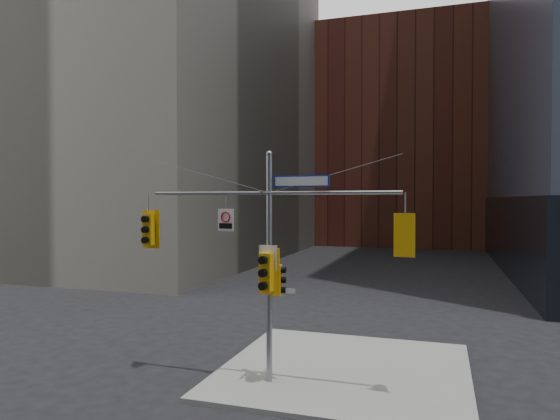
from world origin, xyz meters
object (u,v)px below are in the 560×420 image
Objects in this scene: street_sign_blade at (301,181)px; regulatory_sign_arm at (226,219)px; traffic_light_east_arm at (405,235)px; traffic_light_pole_side at (279,280)px; traffic_light_west_arm at (149,229)px; signal_assembly at (269,244)px; traffic_light_pole_front at (266,272)px.

regulatory_sign_arm is at bearing -173.81° from street_sign_blade.
traffic_light_east_arm is at bearing 5.61° from street_sign_blade.
traffic_light_west_arm is at bearing 82.49° from traffic_light_pole_side.
street_sign_blade is (-3.06, 0.00, 1.55)m from traffic_light_east_arm.
signal_assembly is at bearing 0.62° from traffic_light_west_arm.
traffic_light_pole_front is at bearing -159.50° from street_sign_blade.
street_sign_blade reaches higher than traffic_light_pole_side.
traffic_light_west_arm is at bearing 179.82° from signal_assembly.
street_sign_blade is 2.74m from regulatory_sign_arm.
traffic_light_pole_front is (0.00, -0.27, -0.82)m from signal_assembly.
traffic_light_west_arm is 4.46m from traffic_light_pole_front.
traffic_light_west_arm is at bearing -175.32° from traffic_light_pole_front.
traffic_light_west_arm is 1.39× the size of traffic_light_pole_side.
street_sign_blade is at bearing 23.26° from traffic_light_pole_front.
traffic_light_west_arm is 0.72× the size of street_sign_blade.
traffic_light_west_arm is 1.05× the size of traffic_light_east_arm.
traffic_light_pole_front is 2.95m from street_sign_blade.
traffic_light_west_arm is 2.86m from regulatory_sign_arm.
traffic_light_east_arm reaches higher than traffic_light_pole_side.
traffic_light_east_arm is at bearing 0.72° from traffic_light_west_arm.
signal_assembly is 1.14m from traffic_light_pole_side.
traffic_light_pole_front is 2.16m from regulatory_sign_arm.
traffic_light_west_arm is 4.83m from traffic_light_pole_side.
regulatory_sign_arm reaches higher than traffic_light_east_arm.
signal_assembly is 4.47× the size of street_sign_blade.
street_sign_blade is (0.70, -0.01, 3.02)m from traffic_light_pole_side.
street_sign_blade is (1.02, 0.00, 1.93)m from signal_assembly.
traffic_light_west_arm is 1.83× the size of regulatory_sign_arm.
traffic_light_pole_side is 0.52× the size of street_sign_blade.
traffic_light_pole_side is at bearing 0.79° from traffic_light_west_arm.
regulatory_sign_arm is at bearing 2.80° from traffic_light_east_arm.
traffic_light_pole_side is (-3.75, 0.01, -1.47)m from traffic_light_east_arm.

